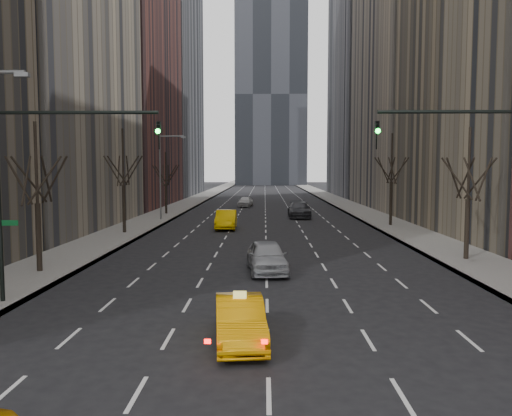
{
  "coord_description": "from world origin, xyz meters",
  "views": [
    {
      "loc": [
        -0.11,
        -7.81,
        5.53
      ],
      "look_at": [
        -0.55,
        17.92,
        3.5
      ],
      "focal_mm": 35.0,
      "sensor_mm": 36.0,
      "label": 1
    }
  ],
  "objects": [
    {
      "name": "sidewalk_left",
      "position": [
        -12.25,
        70.0,
        0.07
      ],
      "size": [
        4.5,
        320.0,
        0.15
      ],
      "primitive_type": "cube",
      "color": "slate",
      "rests_on": "ground"
    },
    {
      "name": "sidewalk_right",
      "position": [
        12.25,
        70.0,
        0.07
      ],
      "size": [
        4.5,
        320.0,
        0.15
      ],
      "primitive_type": "cube",
      "color": "slate",
      "rests_on": "ground"
    },
    {
      "name": "bld_left_far",
      "position": [
        -21.5,
        66.0,
        22.0
      ],
      "size": [
        14.0,
        28.0,
        44.0
      ],
      "primitive_type": "cube",
      "color": "brown",
      "rests_on": "ground"
    },
    {
      "name": "bld_left_deep",
      "position": [
        -21.5,
        96.0,
        30.0
      ],
      "size": [
        14.0,
        30.0,
        60.0
      ],
      "primitive_type": "cube",
      "color": "slate",
      "rests_on": "ground"
    },
    {
      "name": "bld_right_far",
      "position": [
        21.5,
        64.0,
        25.0
      ],
      "size": [
        14.0,
        28.0,
        50.0
      ],
      "primitive_type": "cube",
      "color": "gray",
      "rests_on": "ground"
    },
    {
      "name": "bld_right_deep",
      "position": [
        21.5,
        95.0,
        29.0
      ],
      "size": [
        14.0,
        30.0,
        58.0
      ],
      "primitive_type": "cube",
      "color": "slate",
      "rests_on": "ground"
    },
    {
      "name": "tower_far",
      "position": [
        2.0,
        170.0,
        60.0
      ],
      "size": [
        24.0,
        24.0,
        120.0
      ],
      "primitive_type": "cube",
      "color": "black",
      "rests_on": "ground"
    },
    {
      "name": "tree_lw_b",
      "position": [
        -12.0,
        18.0,
        3.72
      ],
      "size": [
        3.36,
        3.5,
        7.82
      ],
      "color": "black",
      "rests_on": "ground"
    },
    {
      "name": "tree_lw_c",
      "position": [
        -12.0,
        34.0,
        4.04
      ],
      "size": [
        3.36,
        3.5,
        8.74
      ],
      "color": "black",
      "rests_on": "ground"
    },
    {
      "name": "tree_lw_d",
      "position": [
        -12.0,
        52.0,
        3.56
      ],
      "size": [
        3.36,
        3.5,
        7.36
      ],
      "color": "black",
      "rests_on": "ground"
    },
    {
      "name": "tree_rw_b",
      "position": [
        12.0,
        22.0,
        3.72
      ],
      "size": [
        3.36,
        3.5,
        7.82
      ],
      "color": "black",
      "rests_on": "ground"
    },
    {
      "name": "tree_rw_c",
      "position": [
        12.0,
        40.0,
        4.04
      ],
      "size": [
        3.36,
        3.5,
        8.74
      ],
      "color": "black",
      "rests_on": "ground"
    },
    {
      "name": "traffic_mast_left",
      "position": [
        -9.11,
        12.0,
        5.49
      ],
      "size": [
        6.69,
        0.39,
        8.0
      ],
      "color": "black",
      "rests_on": "ground"
    },
    {
      "name": "traffic_mast_right",
      "position": [
        9.11,
        12.0,
        5.49
      ],
      "size": [
        6.69,
        0.39,
        8.0
      ],
      "color": "black",
      "rests_on": "ground"
    },
    {
      "name": "streetlight_far",
      "position": [
        -10.84,
        45.0,
        5.62
      ],
      "size": [
        2.83,
        0.22,
        9.0
      ],
      "color": "slate",
      "rests_on": "ground"
    },
    {
      "name": "taxi_sedan",
      "position": [
        -0.89,
        7.73,
        0.71
      ],
      "size": [
        1.96,
        4.47,
        1.43
      ],
      "primitive_type": "imported",
      "rotation": [
        0.0,
        0.0,
        0.11
      ],
      "color": "orange",
      "rests_on": "ground"
    },
    {
      "name": "silver_sedan_ahead",
      "position": [
        0.02,
        18.6,
        0.84
      ],
      "size": [
        2.48,
        5.1,
        1.68
      ],
      "primitive_type": "imported",
      "rotation": [
        0.0,
        0.0,
        0.1
      ],
      "color": "#98999F",
      "rests_on": "ground"
    },
    {
      "name": "far_taxi",
      "position": [
        -3.65,
        37.89,
        0.86
      ],
      "size": [
        1.9,
        5.23,
        1.71
      ],
      "primitive_type": "imported",
      "rotation": [
        0.0,
        0.0,
        0.02
      ],
      "color": "#FFC405",
      "rests_on": "ground"
    },
    {
      "name": "far_suv_grey",
      "position": [
        3.83,
        48.65,
        0.88
      ],
      "size": [
        2.52,
        6.1,
        1.76
      ],
      "primitive_type": "imported",
      "rotation": [
        0.0,
        0.0,
        -0.01
      ],
      "color": "#2D2D32",
      "rests_on": "ground"
    },
    {
      "name": "far_car_white",
      "position": [
        -2.91,
        64.64,
        0.76
      ],
      "size": [
        2.36,
        4.66,
        1.52
      ],
      "primitive_type": "imported",
      "rotation": [
        0.0,
        0.0,
        -0.13
      ],
      "color": "silver",
      "rests_on": "ground"
    }
  ]
}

